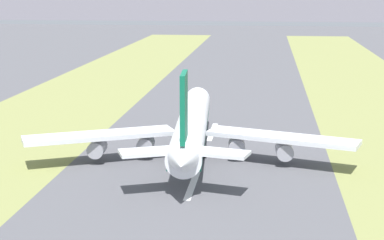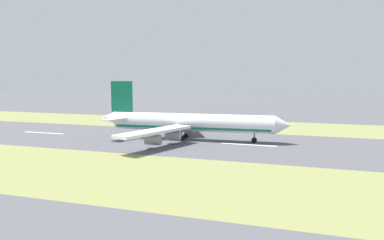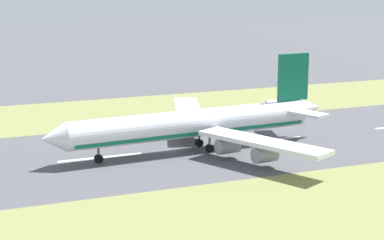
{
  "view_description": "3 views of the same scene",
  "coord_description": "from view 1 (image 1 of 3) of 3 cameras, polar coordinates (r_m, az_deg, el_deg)",
  "views": [
    {
      "loc": [
        12.16,
        -130.36,
        34.02
      ],
      "look_at": [
        -2.48,
        -4.68,
        7.0
      ],
      "focal_mm": 60.0,
      "sensor_mm": 36.0,
      "label": 1
    },
    {
      "loc": [
        118.36,
        35.49,
        22.1
      ],
      "look_at": [
        -2.48,
        -4.68,
        7.0
      ],
      "focal_mm": 35.0,
      "sensor_mm": 36.0,
      "label": 2
    },
    {
      "loc": [
        -128.72,
        45.75,
        37.28
      ],
      "look_at": [
        -2.48,
        -4.68,
        7.0
      ],
      "focal_mm": 60.0,
      "sensor_mm": 36.0,
      "label": 3
    }
  ],
  "objects": [
    {
      "name": "ground_plane",
      "position": [
        135.28,
        1.27,
        -2.51
      ],
      "size": [
        800.0,
        800.0,
        0.0
      ],
      "primitive_type": "plane",
      "color": "#4C4C51"
    },
    {
      "name": "grass_median_west",
      "position": [
        146.35,
        -16.56,
        -1.9
      ],
      "size": [
        40.0,
        600.0,
        0.01
      ],
      "primitive_type": "cube",
      "color": "olive",
      "rests_on": "ground"
    },
    {
      "name": "centreline_dash_mid",
      "position": [
        111.68,
        0.08,
        -5.68
      ],
      "size": [
        1.2,
        18.0,
        0.01
      ],
      "primitive_type": "cube",
      "color": "silver",
      "rests_on": "ground"
    },
    {
      "name": "centreline_dash_far",
      "position": [
        150.09,
        1.82,
        -1.05
      ],
      "size": [
        1.2,
        18.0,
        0.01
      ],
      "primitive_type": "cube",
      "color": "silver",
      "rests_on": "ground"
    },
    {
      "name": "airplane_main_jet",
      "position": [
        127.73,
        -0.04,
        -0.61
      ],
      "size": [
        64.0,
        67.22,
        20.2
      ],
      "color": "silver",
      "rests_on": "ground"
    }
  ]
}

